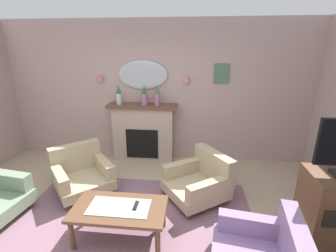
% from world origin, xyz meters
% --- Properties ---
extents(floor, '(7.01, 5.86, 0.10)m').
position_xyz_m(floor, '(0.00, 0.00, -0.05)').
color(floor, tan).
rests_on(floor, ground).
extents(wall_back, '(7.01, 0.10, 2.74)m').
position_xyz_m(wall_back, '(0.00, 2.48, 1.37)').
color(wall_back, '#B29993').
rests_on(wall_back, ground).
extents(patterned_rug, '(3.20, 2.40, 0.01)m').
position_xyz_m(patterned_rug, '(0.00, 0.20, 0.01)').
color(patterned_rug, '#7F5B6B').
rests_on(patterned_rug, ground).
extents(fireplace, '(1.36, 0.36, 1.16)m').
position_xyz_m(fireplace, '(-0.25, 2.26, 0.57)').
color(fireplace, tan).
rests_on(fireplace, ground).
extents(mantel_vase_right, '(0.10, 0.10, 0.37)m').
position_xyz_m(mantel_vase_right, '(-0.70, 2.23, 1.34)').
color(mantel_vase_right, silver).
rests_on(mantel_vase_right, fireplace).
extents(mantel_vase_left, '(0.12, 0.12, 0.37)m').
position_xyz_m(mantel_vase_left, '(-0.20, 2.23, 1.33)').
color(mantel_vase_left, '#9E6084').
rests_on(mantel_vase_left, fireplace).
extents(mantel_vase_centre, '(0.11, 0.11, 0.38)m').
position_xyz_m(mantel_vase_centre, '(0.05, 2.23, 1.34)').
color(mantel_vase_centre, '#9E6084').
rests_on(mantel_vase_centre, fireplace).
extents(wall_mirror, '(0.96, 0.06, 0.56)m').
position_xyz_m(wall_mirror, '(-0.25, 2.40, 1.71)').
color(wall_mirror, '#B2BCC6').
extents(wall_sconce_left, '(0.14, 0.14, 0.14)m').
position_xyz_m(wall_sconce_left, '(-1.10, 2.35, 1.66)').
color(wall_sconce_left, '#D17066').
extents(wall_sconce_right, '(0.14, 0.14, 0.14)m').
position_xyz_m(wall_sconce_right, '(0.60, 2.35, 1.66)').
color(wall_sconce_right, '#D17066').
extents(framed_picture, '(0.28, 0.03, 0.36)m').
position_xyz_m(framed_picture, '(1.25, 2.41, 1.75)').
color(framed_picture, '#4C6B56').
extents(coffee_table, '(1.10, 0.60, 0.45)m').
position_xyz_m(coffee_table, '(-0.08, 0.06, 0.38)').
color(coffee_table, brown).
rests_on(coffee_table, ground).
extents(tv_remote, '(0.04, 0.16, 0.02)m').
position_xyz_m(tv_remote, '(0.11, 0.10, 0.45)').
color(tv_remote, black).
rests_on(tv_remote, coffee_table).
extents(armchair_by_coffee_table, '(1.14, 1.14, 0.71)m').
position_xyz_m(armchair_by_coffee_table, '(-1.02, 1.03, 0.31)').
color(armchair_by_coffee_table, tan).
rests_on(armchair_by_coffee_table, ground).
extents(armchair_in_corner, '(1.13, 1.13, 0.71)m').
position_xyz_m(armchair_in_corner, '(0.89, 1.01, 0.31)').
color(armchair_in_corner, tan).
rests_on(armchair_in_corner, ground).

